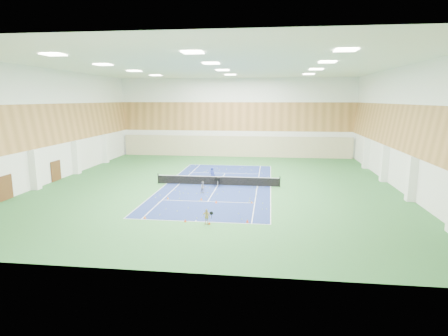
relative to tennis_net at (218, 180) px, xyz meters
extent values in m
plane|color=#2B6530|center=(0.00, 0.00, -0.55)|extent=(40.00, 40.00, 0.00)
cube|color=navy|center=(0.00, 0.00, -0.55)|extent=(10.97, 23.77, 0.01)
cube|color=#C6B793|center=(0.00, 19.75, 1.05)|extent=(35.40, 0.16, 3.20)
cube|color=#593319|center=(-17.92, -8.00, 0.55)|extent=(0.08, 1.80, 2.20)
cube|color=#593319|center=(-17.92, 0.00, 0.55)|extent=(0.08, 1.80, 2.20)
imported|color=#21329B|center=(-0.69, 0.60, 0.34)|extent=(0.75, 0.61, 1.78)
imported|color=gray|center=(-0.95, -3.38, 0.00)|extent=(0.68, 0.67, 1.11)
imported|color=tan|center=(0.90, -12.31, 0.02)|extent=(0.71, 0.40, 1.13)
cone|color=orange|center=(-3.71, -5.95, -0.45)|extent=(0.18, 0.18, 0.20)
cone|color=orange|center=(-0.64, -6.03, -0.43)|extent=(0.21, 0.21, 0.23)
cone|color=#FF4A0D|center=(0.80, -6.77, -0.43)|extent=(0.21, 0.21, 0.23)
cone|color=orange|center=(3.86, -6.42, -0.45)|extent=(0.18, 0.18, 0.20)
cone|color=#ED5F0C|center=(-3.92, -11.64, -0.44)|extent=(0.20, 0.20, 0.22)
cone|color=#DF410B|center=(-0.72, -12.02, -0.44)|extent=(0.20, 0.20, 0.22)
cone|color=#DA420B|center=(1.11, -12.31, -0.45)|extent=(0.18, 0.18, 0.20)
cone|color=red|center=(3.80, -11.61, -0.43)|extent=(0.22, 0.22, 0.24)
camera|label=1|loc=(5.29, -37.65, 8.31)|focal=30.00mm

